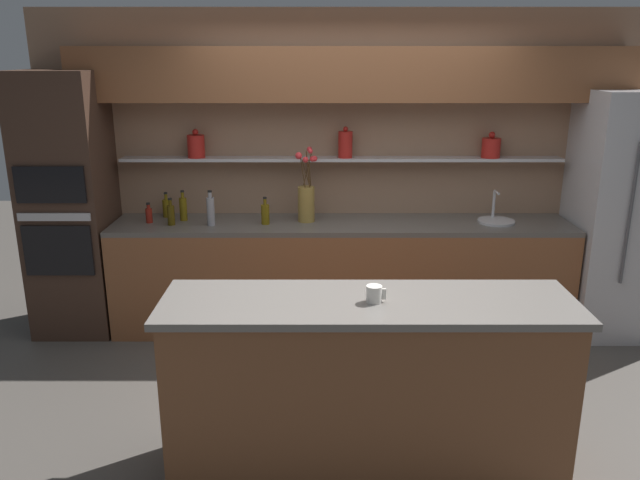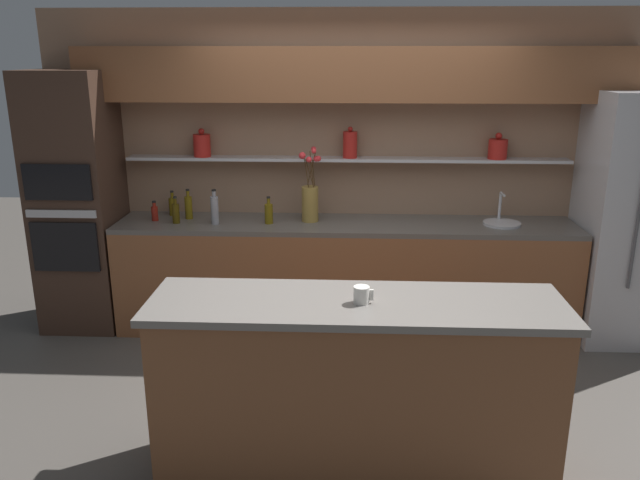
% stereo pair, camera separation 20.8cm
% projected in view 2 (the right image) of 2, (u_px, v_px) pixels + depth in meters
% --- Properties ---
extents(ground_plane, '(12.00, 12.00, 0.00)m').
position_uv_depth(ground_plane, '(353.00, 404.00, 4.16)').
color(ground_plane, '#4C4742').
extents(back_wall_unit, '(5.20, 0.44, 2.60)m').
position_uv_depth(back_wall_unit, '(355.00, 141.00, 5.18)').
color(back_wall_unit, '#937056').
rests_on(back_wall_unit, ground_plane).
extents(back_counter_unit, '(3.75, 0.62, 0.92)m').
position_uv_depth(back_counter_unit, '(345.00, 276.00, 5.22)').
color(back_counter_unit, brown).
rests_on(back_counter_unit, ground_plane).
extents(island_counter, '(2.17, 0.61, 1.02)m').
position_uv_depth(island_counter, '(355.00, 388.00, 3.36)').
color(island_counter, brown).
rests_on(island_counter, ground_plane).
extents(refrigerator, '(0.78, 0.73, 1.98)m').
position_uv_depth(refrigerator, '(634.00, 219.00, 4.93)').
color(refrigerator, '#B7B7BC').
rests_on(refrigerator, ground_plane).
extents(oven_tower, '(0.63, 0.64, 2.13)m').
position_uv_depth(oven_tower, '(78.00, 203.00, 5.15)').
color(oven_tower, '#3D281E').
rests_on(oven_tower, ground_plane).
extents(flower_vase, '(0.18, 0.18, 0.61)m').
position_uv_depth(flower_vase, '(310.00, 199.00, 5.09)').
color(flower_vase, olive).
rests_on(flower_vase, back_counter_unit).
extents(sink_fixture, '(0.30, 0.30, 0.25)m').
position_uv_depth(sink_fixture, '(502.00, 222.00, 5.03)').
color(sink_fixture, '#B7B7BC').
rests_on(sink_fixture, back_counter_unit).
extents(bottle_oil_0, '(0.06, 0.06, 0.22)m').
position_uv_depth(bottle_oil_0, '(176.00, 213.00, 5.05)').
color(bottle_oil_0, '#47380A').
rests_on(bottle_oil_0, back_counter_unit).
extents(bottle_spirit_1, '(0.06, 0.06, 0.29)m').
position_uv_depth(bottle_spirit_1, '(215.00, 209.00, 5.02)').
color(bottle_spirit_1, gray).
rests_on(bottle_spirit_1, back_counter_unit).
extents(bottle_oil_2, '(0.06, 0.06, 0.25)m').
position_uv_depth(bottle_oil_2, '(189.00, 207.00, 5.19)').
color(bottle_oil_2, brown).
rests_on(bottle_oil_2, back_counter_unit).
extents(bottle_oil_3, '(0.07, 0.07, 0.21)m').
position_uv_depth(bottle_oil_3, '(173.00, 206.00, 5.31)').
color(bottle_oil_3, brown).
rests_on(bottle_oil_3, back_counter_unit).
extents(bottle_sauce_4, '(0.05, 0.05, 0.17)m').
position_uv_depth(bottle_sauce_4, '(155.00, 213.00, 5.14)').
color(bottle_sauce_4, maroon).
rests_on(bottle_sauce_4, back_counter_unit).
extents(bottle_oil_5, '(0.07, 0.07, 0.22)m').
position_uv_depth(bottle_oil_5, '(269.00, 213.00, 5.04)').
color(bottle_oil_5, brown).
rests_on(bottle_oil_5, back_counter_unit).
extents(coffee_mug, '(0.10, 0.08, 0.09)m').
position_uv_depth(coffee_mug, '(362.00, 295.00, 3.18)').
color(coffee_mug, silver).
rests_on(coffee_mug, island_counter).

